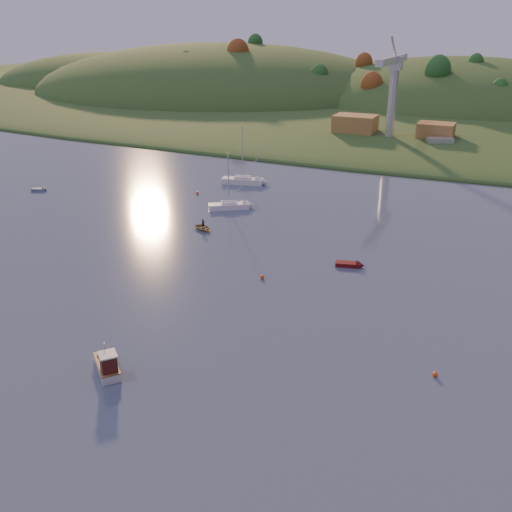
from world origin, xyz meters
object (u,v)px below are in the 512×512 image
at_px(red_tender, 354,265).
at_px(sailboat_near, 229,205).
at_px(canoe, 203,228).
at_px(fishing_boat, 106,362).
at_px(grey_dinghy, 42,190).
at_px(sailboat_far, 243,180).

bearing_deg(red_tender, sailboat_near, 135.95).
height_order(canoe, red_tender, red_tender).
xyz_separation_m(fishing_boat, red_tender, (14.84, 33.55, -0.50)).
height_order(sailboat_near, canoe, sailboat_near).
distance_m(fishing_boat, grey_dinghy, 67.33).
height_order(sailboat_near, sailboat_far, sailboat_far).
bearing_deg(sailboat_far, grey_dinghy, -162.12).
relative_size(fishing_boat, sailboat_near, 0.53).
relative_size(sailboat_far, red_tender, 2.82).
xyz_separation_m(fishing_boat, sailboat_near, (-11.99, 49.28, -0.11)).
xyz_separation_m(canoe, red_tender, (25.54, -4.26, -0.08)).
height_order(canoe, grey_dinghy, grey_dinghy).
relative_size(fishing_boat, grey_dinghy, 1.63).
height_order(sailboat_far, red_tender, sailboat_far).
xyz_separation_m(fishing_boat, canoe, (-10.71, 37.81, -0.41)).
distance_m(canoe, red_tender, 25.90).
bearing_deg(sailboat_far, sailboat_near, -86.50).
bearing_deg(red_tender, fishing_boat, -127.53).
distance_m(sailboat_far, grey_dinghy, 39.42).
xyz_separation_m(sailboat_near, canoe, (1.29, -11.47, -0.30)).
bearing_deg(canoe, red_tender, -73.10).
distance_m(fishing_boat, red_tender, 36.69).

